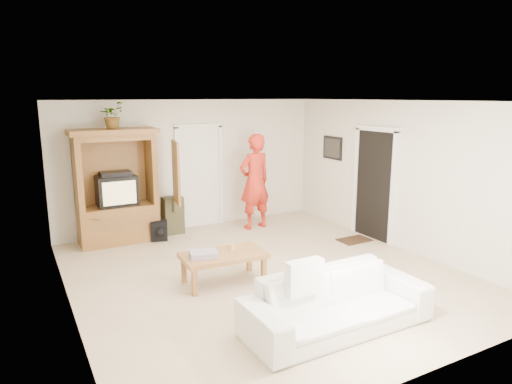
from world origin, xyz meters
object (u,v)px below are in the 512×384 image
Objects in this scene: man at (255,182)px; coffee_table at (223,257)px; sofa at (337,302)px; armoire at (118,194)px.

coffee_table is (-1.75, -2.28, -0.58)m from man.
sofa is (-1.14, -4.12, -0.64)m from man.
man reaches higher than sofa.
sofa is 1.82× the size of coffee_table.
sofa is at bearing -68.91° from coffee_table.
man reaches higher than coffee_table.
man is 4.33m from sofa.
sofa is at bearing -71.76° from armoire.
armoire is 2.67m from man.
armoire is 1.70× the size of coffee_table.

